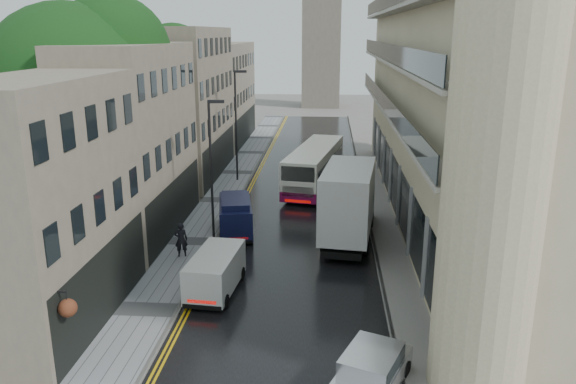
% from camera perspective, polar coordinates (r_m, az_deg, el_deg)
% --- Properties ---
extents(road, '(9.00, 85.00, 0.02)m').
position_cam_1_polar(road, '(39.97, 1.33, -1.12)').
color(road, black).
rests_on(road, ground).
extents(left_sidewalk, '(2.70, 85.00, 0.12)m').
position_cam_1_polar(left_sidewalk, '(40.65, -6.93, -0.87)').
color(left_sidewalk, gray).
rests_on(left_sidewalk, ground).
extents(right_sidewalk, '(1.80, 85.00, 0.12)m').
position_cam_1_polar(right_sidewalk, '(40.07, 9.07, -1.20)').
color(right_sidewalk, slate).
rests_on(right_sidewalk, ground).
extents(old_shop_row, '(4.50, 56.00, 12.00)m').
position_cam_1_polar(old_shop_row, '(42.59, -11.37, 7.90)').
color(old_shop_row, gray).
rests_on(old_shop_row, ground).
extents(modern_block, '(8.00, 40.00, 14.00)m').
position_cam_1_polar(modern_block, '(37.93, 17.18, 8.07)').
color(modern_block, beige).
rests_on(modern_block, ground).
extents(tree_near, '(10.56, 10.56, 13.89)m').
position_cam_1_polar(tree_near, '(34.19, -20.85, 6.85)').
color(tree_near, black).
rests_on(tree_near, ground).
extents(tree_far, '(9.24, 9.24, 12.46)m').
position_cam_1_polar(tree_far, '(46.19, -13.74, 8.65)').
color(tree_far, black).
rests_on(tree_far, ground).
extents(cream_bus, '(4.59, 11.75, 3.13)m').
position_cam_1_polar(cream_bus, '(41.12, 0.18, 1.65)').
color(cream_bus, white).
rests_on(cream_bus, road).
extents(white_lorry, '(3.68, 8.94, 4.56)m').
position_cam_1_polar(white_lorry, '(30.58, 3.64, -2.07)').
color(white_lorry, silver).
rests_on(white_lorry, road).
extents(white_van, '(2.22, 4.46, 1.95)m').
position_cam_1_polar(white_van, '(25.46, -10.20, -9.28)').
color(white_van, silver).
rests_on(white_van, road).
extents(navy_van, '(2.69, 4.92, 2.38)m').
position_cam_1_polar(navy_van, '(32.29, -6.82, -3.20)').
color(navy_van, '#0E1133').
rests_on(navy_van, road).
extents(pedestrian, '(0.78, 0.61, 1.88)m').
position_cam_1_polar(pedestrian, '(30.60, -10.80, -4.77)').
color(pedestrian, black).
rests_on(pedestrian, left_sidewalk).
extents(lamp_post_near, '(0.92, 0.27, 8.03)m').
position_cam_1_polar(lamp_post_near, '(31.89, -7.80, 2.00)').
color(lamp_post_near, black).
rests_on(lamp_post_near, left_sidewalk).
extents(lamp_post_far, '(1.00, 0.39, 8.72)m').
position_cam_1_polar(lamp_post_far, '(45.11, -5.30, 6.62)').
color(lamp_post_far, black).
rests_on(lamp_post_far, left_sidewalk).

